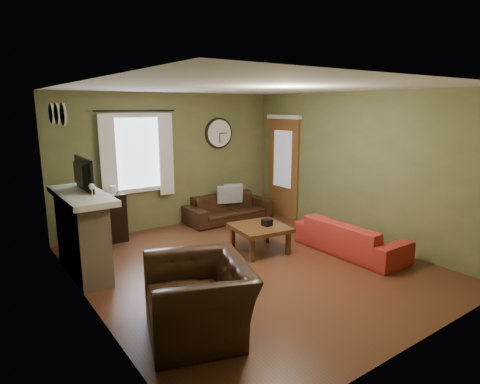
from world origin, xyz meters
TOP-DOWN VIEW (x-y plane):
  - floor at (0.00, 0.00)m, footprint 4.60×5.20m
  - ceiling at (0.00, 0.00)m, footprint 4.60×5.20m
  - wall_left at (-2.30, 0.00)m, footprint 0.00×5.20m
  - wall_right at (2.30, 0.00)m, footprint 0.00×5.20m
  - wall_back at (0.00, 2.60)m, footprint 4.60×0.00m
  - wall_front at (0.00, -2.60)m, footprint 4.60×0.00m
  - fireplace at (-2.10, 1.15)m, footprint 0.40×1.40m
  - firebox at (-1.91, 1.15)m, footprint 0.04×0.60m
  - mantel at (-2.07, 1.15)m, footprint 0.58×1.60m
  - tv at (-2.05, 1.30)m, footprint 0.08×0.60m
  - tv_screen at (-1.97, 1.30)m, footprint 0.02×0.62m
  - medallion_left at (-2.28, 0.80)m, footprint 0.28×0.28m
  - medallion_mid at (-2.28, 1.15)m, footprint 0.28×0.28m
  - medallion_right at (-2.28, 1.50)m, footprint 0.28×0.28m
  - window_pane at (-0.70, 2.58)m, footprint 1.00×0.02m
  - curtain_rod at (-0.70, 2.48)m, footprint 0.03×0.03m
  - curtain_left at (-1.25, 2.48)m, footprint 0.28×0.04m
  - curtain_right at (-0.15, 2.48)m, footprint 0.28×0.04m
  - wall_clock at (1.10, 2.55)m, footprint 0.64×0.06m
  - door at (2.27, 1.85)m, footprint 0.05×0.90m
  - bookshelf at (-1.45, 2.28)m, footprint 0.72×0.31m
  - book at (-1.49, 2.20)m, footprint 0.22×0.27m
  - sofa_brown at (1.11, 2.22)m, footprint 1.85×0.72m
  - pillow_left at (1.26, 2.27)m, footprint 0.41×0.25m
  - pillow_right at (1.06, 2.25)m, footprint 0.38×0.24m
  - sofa_red at (1.65, -0.51)m, footprint 0.73×1.86m
  - armchair at (-1.53, -1.14)m, footprint 1.35×1.44m
  - coffee_table at (0.48, 0.38)m, footprint 0.94×0.94m
  - tissue_box at (0.58, 0.32)m, footprint 0.15×0.15m
  - wine_glass_a at (-2.05, 0.64)m, footprint 0.06×0.06m
  - wine_glass_b at (-2.05, 0.65)m, footprint 0.07×0.07m

SIDE VIEW (x-z plane):
  - floor at x=0.00m, z-range 0.00..0.00m
  - coffee_table at x=0.48m, z-range 0.00..0.44m
  - sofa_brown at x=1.11m, z-range 0.00..0.54m
  - sofa_red at x=1.65m, z-range 0.00..0.54m
  - firebox at x=-1.91m, z-range 0.02..0.57m
  - armchair at x=-1.53m, z-range 0.00..0.77m
  - tissue_box at x=0.58m, z-range 0.35..0.45m
  - bookshelf at x=-1.45m, z-range 0.00..0.86m
  - fireplace at x=-2.10m, z-range 0.00..1.10m
  - pillow_left at x=1.26m, z-range 0.35..0.75m
  - pillow_right at x=1.06m, z-range 0.37..0.73m
  - book at x=-1.49m, z-range 0.95..0.97m
  - door at x=2.27m, z-range 0.00..2.10m
  - mantel at x=-2.07m, z-range 1.10..1.18m
  - wine_glass_a at x=-2.05m, z-range 1.18..1.36m
  - wine_glass_b at x=-2.05m, z-range 1.18..1.38m
  - wall_left at x=-2.30m, z-range 0.00..2.60m
  - wall_right at x=2.30m, z-range 0.00..2.60m
  - wall_back at x=0.00m, z-range 0.00..2.60m
  - wall_front at x=0.00m, z-range 0.00..2.60m
  - tv at x=-2.05m, z-range 1.18..1.53m
  - tv_screen at x=-1.97m, z-range 1.23..1.59m
  - curtain_left at x=-1.25m, z-range 0.67..2.23m
  - curtain_right at x=-0.15m, z-range 0.67..2.23m
  - window_pane at x=-0.70m, z-range 0.85..2.15m
  - wall_clock at x=1.10m, z-range 1.48..2.12m
  - medallion_left at x=-2.28m, z-range 2.24..2.26m
  - medallion_mid at x=-2.28m, z-range 2.24..2.26m
  - medallion_right at x=-2.28m, z-range 2.24..2.26m
  - curtain_rod at x=-0.70m, z-range 1.52..3.02m
  - ceiling at x=0.00m, z-range 2.60..2.60m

